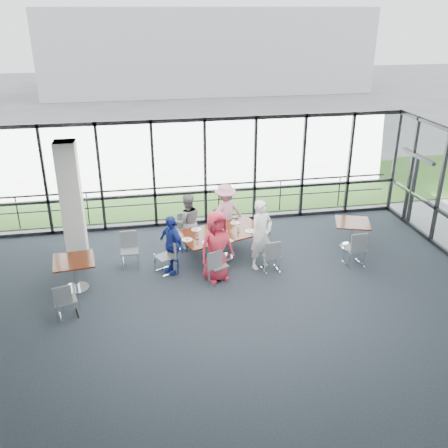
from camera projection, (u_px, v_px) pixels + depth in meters
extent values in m
cube|color=black|center=(241.00, 314.00, 10.75)|extent=(12.00, 10.00, 0.02)
cube|color=silver|center=(244.00, 171.00, 9.46)|extent=(12.00, 10.00, 0.04)
cube|color=silver|center=(339.00, 440.00, 5.60)|extent=(12.00, 0.10, 3.20)
cube|color=white|center=(205.00, 172.00, 14.60)|extent=(12.00, 0.10, 3.20)
cube|color=black|center=(413.00, 191.00, 14.71)|extent=(0.12, 1.60, 2.10)
cube|color=silver|center=(72.00, 205.00, 12.19)|extent=(0.50, 0.50, 3.20)
cube|color=slate|center=(187.00, 173.00, 19.75)|extent=(80.00, 70.00, 0.02)
cube|color=#3B5E22|center=(193.00, 189.00, 17.94)|extent=(80.00, 5.00, 0.01)
cube|color=silver|center=(204.00, 48.00, 39.01)|extent=(24.00, 10.00, 6.00)
cylinder|color=#2D2D33|center=(203.00, 200.00, 15.58)|extent=(12.00, 0.06, 0.06)
cube|color=#3D1A0A|center=(222.00, 233.00, 12.81)|extent=(2.46, 1.82, 0.04)
cylinder|color=silver|center=(222.00, 246.00, 12.97)|extent=(0.12, 0.12, 0.71)
cylinder|color=silver|center=(222.00, 257.00, 13.10)|extent=(0.56, 0.56, 0.03)
cube|color=#3D1A0A|center=(74.00, 261.00, 11.39)|extent=(1.00, 1.00, 0.04)
cylinder|color=silver|center=(76.00, 275.00, 11.54)|extent=(0.12, 0.12, 0.71)
cube|color=#3D1A0A|center=(353.00, 223.00, 13.39)|extent=(1.13, 1.13, 0.04)
cylinder|color=silver|center=(351.00, 235.00, 13.54)|extent=(0.12, 0.12, 0.71)
imported|color=red|center=(216.00, 246.00, 11.76)|extent=(0.99, 0.81, 1.75)
imported|color=white|center=(261.00, 235.00, 12.31)|extent=(0.79, 0.71, 1.78)
imported|color=slate|center=(187.00, 222.00, 13.28)|extent=(0.81, 0.54, 1.58)
imported|color=pink|center=(225.00, 213.00, 13.77)|extent=(1.18, 0.84, 1.65)
imported|color=navy|center=(172.00, 245.00, 12.12)|extent=(0.87, 1.01, 1.51)
cylinder|color=white|center=(207.00, 242.00, 12.22)|extent=(0.25, 0.25, 0.01)
cylinder|color=white|center=(250.00, 231.00, 12.83)|extent=(0.26, 0.26, 0.01)
cylinder|color=white|center=(196.00, 230.00, 12.92)|extent=(0.27, 0.27, 0.01)
cylinder|color=white|center=(235.00, 223.00, 13.33)|extent=(0.25, 0.25, 0.01)
cylinder|color=white|center=(187.00, 240.00, 12.36)|extent=(0.27, 0.27, 0.01)
cylinder|color=white|center=(217.00, 235.00, 12.49)|extent=(0.07, 0.07, 0.14)
cylinder|color=white|center=(238.00, 230.00, 12.76)|extent=(0.07, 0.07, 0.13)
cylinder|color=white|center=(219.00, 226.00, 12.97)|extent=(0.07, 0.07, 0.15)
cylinder|color=white|center=(197.00, 237.00, 12.36)|extent=(0.08, 0.08, 0.15)
cube|color=beige|center=(227.00, 241.00, 12.30)|extent=(0.36, 0.31, 0.00)
cube|color=beige|center=(261.00, 230.00, 12.93)|extent=(0.31, 0.23, 0.00)
cube|color=beige|center=(219.00, 225.00, 13.20)|extent=(0.34, 0.37, 0.00)
cube|color=black|center=(225.00, 230.00, 12.89)|extent=(0.10, 0.07, 0.04)
cylinder|color=#A00500|center=(222.00, 227.00, 12.84)|extent=(0.06, 0.06, 0.18)
cylinder|color=#217D40|center=(225.00, 226.00, 12.92)|extent=(0.05, 0.05, 0.20)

